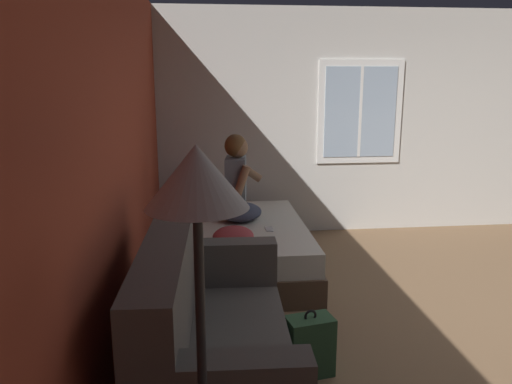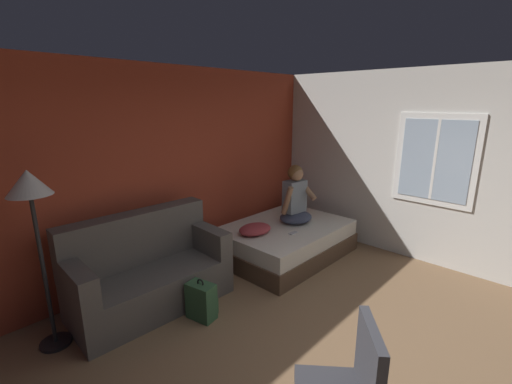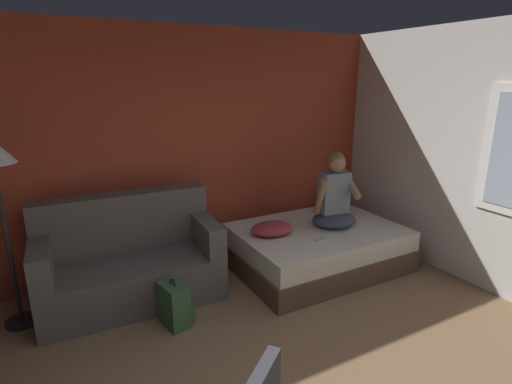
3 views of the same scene
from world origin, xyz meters
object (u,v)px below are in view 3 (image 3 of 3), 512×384
object	(u,v)px
couch	(130,262)
throw_pillow	(272,229)
person_seated	(334,197)
cell_phone	(320,239)
bed	(317,247)
backpack	(175,305)

from	to	relation	value
couch	throw_pillow	xyz separation A→B (m)	(1.49, -0.24, 0.16)
person_seated	cell_phone	size ratio (longest dim) A/B	6.08
couch	throw_pillow	bearing A→B (deg)	-9.19
bed	throw_pillow	xyz separation A→B (m)	(-0.57, 0.08, 0.31)
bed	person_seated	distance (m)	0.63
bed	couch	xyz separation A→B (m)	(-2.07, 0.32, 0.16)
bed	couch	world-z (taller)	couch
backpack	throw_pillow	distance (m)	1.37
bed	backpack	xyz separation A→B (m)	(-1.83, -0.34, -0.04)
couch	throw_pillow	size ratio (longest dim) A/B	3.61
backpack	bed	bearing A→B (deg)	10.53
person_seated	cell_phone	world-z (taller)	person_seated
bed	throw_pillow	size ratio (longest dim) A/B	3.96
backpack	cell_phone	distance (m)	1.67
backpack	throw_pillow	xyz separation A→B (m)	(1.25, 0.42, 0.36)
bed	backpack	world-z (taller)	bed
bed	backpack	bearing A→B (deg)	-169.47
bed	cell_phone	size ratio (longest dim) A/B	13.21
throw_pillow	couch	bearing A→B (deg)	170.81
couch	cell_phone	world-z (taller)	couch
throw_pillow	backpack	bearing A→B (deg)	-161.68
bed	backpack	distance (m)	1.86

